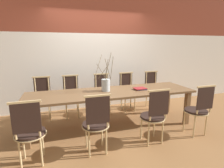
% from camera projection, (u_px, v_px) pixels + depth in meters
% --- Properties ---
extents(ground_plane, '(16.00, 16.00, 0.00)m').
position_uv_depth(ground_plane, '(112.00, 126.00, 3.62)').
color(ground_plane, olive).
extents(wall_rear, '(12.00, 0.06, 3.20)m').
position_uv_depth(wall_rear, '(97.00, 47.00, 4.51)').
color(wall_rear, white).
rests_on(wall_rear, ground_plane).
extents(dining_table, '(3.30, 0.90, 0.75)m').
position_uv_depth(dining_table, '(112.00, 95.00, 3.48)').
color(dining_table, brown).
rests_on(dining_table, ground_plane).
extents(chair_near_leftend, '(0.43, 0.43, 0.97)m').
position_uv_depth(chair_near_leftend, '(29.00, 130.00, 2.35)').
color(chair_near_leftend, black).
rests_on(chair_near_leftend, ground_plane).
extents(chair_near_left, '(0.43, 0.43, 0.97)m').
position_uv_depth(chair_near_left, '(96.00, 122.00, 2.62)').
color(chair_near_left, black).
rests_on(chair_near_left, ground_plane).
extents(chair_near_center, '(0.43, 0.43, 0.97)m').
position_uv_depth(chair_near_center, '(154.00, 114.00, 2.90)').
color(chair_near_center, black).
rests_on(chair_near_center, ground_plane).
extents(chair_near_right, '(0.43, 0.43, 0.97)m').
position_uv_depth(chair_near_right, '(199.00, 108.00, 3.17)').
color(chair_near_right, black).
rests_on(chair_near_right, ground_plane).
extents(chair_far_leftend, '(0.43, 0.43, 0.97)m').
position_uv_depth(chair_far_leftend, '(42.00, 97.00, 3.85)').
color(chair_far_leftend, black).
rests_on(chair_far_leftend, ground_plane).
extents(chair_far_left, '(0.43, 0.43, 0.97)m').
position_uv_depth(chair_far_left, '(71.00, 95.00, 4.04)').
color(chair_far_left, black).
rests_on(chair_far_left, ground_plane).
extents(chair_far_center, '(0.43, 0.43, 0.97)m').
position_uv_depth(chair_far_center, '(103.00, 92.00, 4.26)').
color(chair_far_center, black).
rests_on(chair_far_center, ground_plane).
extents(chair_far_right, '(0.43, 0.43, 0.97)m').
position_uv_depth(chair_far_right, '(128.00, 90.00, 4.45)').
color(chair_far_right, black).
rests_on(chair_far_right, ground_plane).
extents(chair_far_rightend, '(0.43, 0.43, 0.97)m').
position_uv_depth(chair_far_rightend, '(153.00, 88.00, 4.66)').
color(chair_far_rightend, black).
rests_on(chair_far_rightend, ground_plane).
extents(vase_centerpiece, '(0.38, 0.42, 0.76)m').
position_uv_depth(vase_centerpiece, '(106.00, 85.00, 3.46)').
color(vase_centerpiece, '#B2BCC1').
rests_on(vase_centerpiece, dining_table).
extents(book_stack, '(0.25, 0.21, 0.03)m').
position_uv_depth(book_stack, '(140.00, 89.00, 3.60)').
color(book_stack, '#234C8C').
rests_on(book_stack, dining_table).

